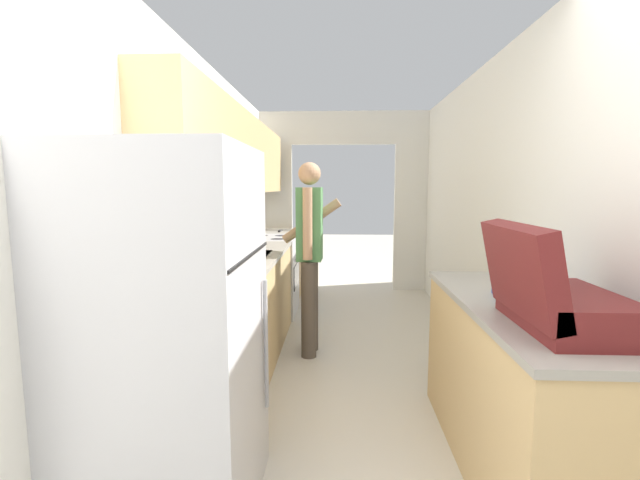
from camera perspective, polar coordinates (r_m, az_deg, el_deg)
name	(u,v)px	position (r m, az deg, el deg)	size (l,w,h in m)	color
wall_left	(208,185)	(3.61, -14.66, 7.05)	(0.38, 7.26, 2.50)	silver
wall_right	(522,218)	(3.27, 25.30, 2.69)	(0.06, 7.26, 2.50)	silver
wall_far_with_doorway	(343,190)	(6.06, 3.10, 6.68)	(2.74, 0.06, 2.50)	silver
counter_left	(250,298)	(4.02, -9.30, -7.67)	(0.62, 3.70, 0.89)	tan
counter_right	(521,387)	(2.53, 25.21, -17.36)	(0.62, 1.59, 0.89)	tan
refrigerator	(169,335)	(2.03, -19.54, -11.88)	(0.76, 0.78, 1.63)	#B7B7BC
range_oven	(269,274)	(5.03, -6.75, -4.57)	(0.66, 0.77, 1.03)	#B7B7BC
person	(310,253)	(3.69, -1.39, -1.72)	(0.54, 0.38, 1.67)	#4C4238
suitcase	(551,296)	(1.99, 28.44, -6.55)	(0.46, 0.60, 0.43)	#5B1919
book_stack	(523,294)	(2.45, 25.44, -6.57)	(0.25, 0.26, 0.05)	#2D4C99
knife	(280,231)	(5.60, -5.35, 1.23)	(0.04, 0.34, 0.02)	#B7B7BC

